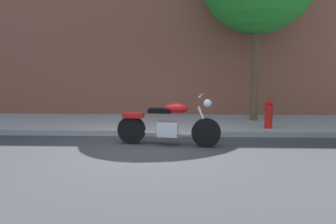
% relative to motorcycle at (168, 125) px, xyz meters
% --- Properties ---
extents(ground_plane, '(60.00, 60.00, 0.00)m').
position_rel_motorcycle_xyz_m(ground_plane, '(-0.48, -0.64, -0.45)').
color(ground_plane, '#38383D').
extents(sidewalk, '(19.45, 2.97, 0.14)m').
position_rel_motorcycle_xyz_m(sidewalk, '(-0.48, 2.37, -0.38)').
color(sidewalk, '#9F9F9F').
rests_on(sidewalk, ground).
extents(motorcycle, '(2.26, 0.76, 1.12)m').
position_rel_motorcycle_xyz_m(motorcycle, '(0.00, 0.00, 0.00)').
color(motorcycle, black).
rests_on(motorcycle, ground).
extents(fire_hydrant, '(0.20, 0.20, 0.91)m').
position_rel_motorcycle_xyz_m(fire_hydrant, '(2.54, 1.37, 0.00)').
color(fire_hydrant, red).
rests_on(fire_hydrant, ground).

